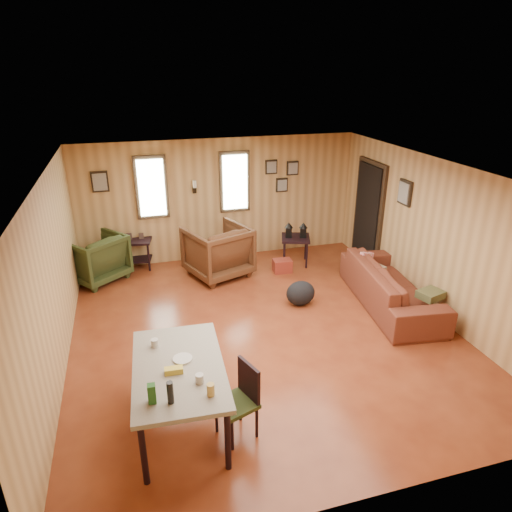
% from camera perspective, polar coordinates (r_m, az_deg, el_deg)
% --- Properties ---
extents(room, '(5.54, 6.04, 2.44)m').
position_cam_1_polar(room, '(6.65, 1.70, 0.98)').
color(room, brown).
rests_on(room, ground).
extents(sofa, '(0.99, 2.44, 0.93)m').
position_cam_1_polar(sofa, '(7.72, 16.61, -2.79)').
color(sofa, maroon).
rests_on(sofa, ground).
extents(recliner_brown, '(1.30, 1.26, 1.06)m').
position_cam_1_polar(recliner_brown, '(8.46, -4.83, 0.91)').
color(recliner_brown, '#4D2B17').
rests_on(recliner_brown, ground).
extents(recliner_green, '(1.26, 1.25, 0.95)m').
position_cam_1_polar(recliner_green, '(8.76, -19.50, 0.04)').
color(recliner_green, '#303B1B').
rests_on(recliner_green, ground).
extents(end_table, '(0.65, 0.60, 0.71)m').
position_cam_1_polar(end_table, '(9.10, -14.65, 0.98)').
color(end_table, black).
rests_on(end_table, ground).
extents(side_table, '(0.68, 0.68, 0.86)m').
position_cam_1_polar(side_table, '(8.93, 4.99, 2.53)').
color(side_table, black).
rests_on(side_table, ground).
extents(cooler, '(0.36, 0.27, 0.25)m').
position_cam_1_polar(cooler, '(8.72, 3.30, -1.22)').
color(cooler, maroon).
rests_on(cooler, ground).
extents(backpack, '(0.53, 0.42, 0.42)m').
position_cam_1_polar(backpack, '(7.54, 5.59, -4.65)').
color(backpack, black).
rests_on(backpack, ground).
extents(sofa_pillows, '(0.78, 1.56, 0.32)m').
position_cam_1_polar(sofa_pillows, '(7.70, 17.37, -2.70)').
color(sofa_pillows, '#4D4F2C').
rests_on(sofa_pillows, sofa).
extents(dining_table, '(1.02, 1.60, 1.02)m').
position_cam_1_polar(dining_table, '(4.96, -9.63, -14.16)').
color(dining_table, gray).
rests_on(dining_table, ground).
extents(dining_chair, '(0.49, 0.49, 0.84)m').
position_cam_1_polar(dining_chair, '(5.00, -1.86, -17.13)').
color(dining_chair, '#303B1B').
rests_on(dining_chair, ground).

